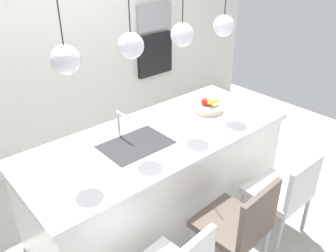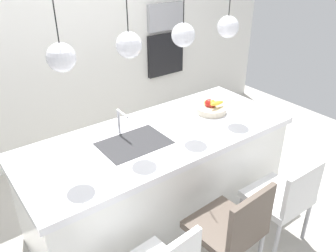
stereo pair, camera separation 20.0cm
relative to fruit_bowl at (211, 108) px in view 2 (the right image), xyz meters
The scene contains 14 objects.
floor 1.16m from the fruit_bowl, behind, with size 6.60×6.60×0.00m, color #BCB7AD.
back_wall 1.77m from the fruit_bowl, 112.69° to the left, with size 6.00×0.10×2.60m, color silver.
kitchen_island 0.83m from the fruit_bowl, behind, with size 2.43×1.00×0.89m.
sink_basin 0.92m from the fruit_bowl, behind, with size 0.56×0.40×0.02m, color #2D2D30.
faucet 0.94m from the fruit_bowl, behind, with size 0.02×0.17×0.22m.
fruit_bowl is the anchor object (origin of this frame).
microwave 1.73m from the fruit_bowl, 69.43° to the left, with size 0.54×0.08×0.34m, color #9E9EA3.
oven 1.63m from the fruit_bowl, 69.43° to the left, with size 0.56×0.08×0.56m, color black.
chair_middle 1.24m from the fruit_bowl, 124.46° to the right, with size 0.50×0.50×0.90m.
chair_far 1.06m from the fruit_bowl, 91.92° to the right, with size 0.47×0.47×0.84m.
pendant_light_left 1.62m from the fruit_bowl, behind, with size 0.19×0.19×0.79m.
pendant_light_center_left 1.20m from the fruit_bowl, behind, with size 0.19×0.19×0.79m.
pendant_light_center_right 0.88m from the fruit_bowl, behind, with size 0.19×0.19×0.79m.
pendant_light_right 0.78m from the fruit_bowl, 31.83° to the right, with size 0.19×0.19×0.79m.
Camera 2 is at (-1.50, -2.13, 2.36)m, focal length 36.83 mm.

